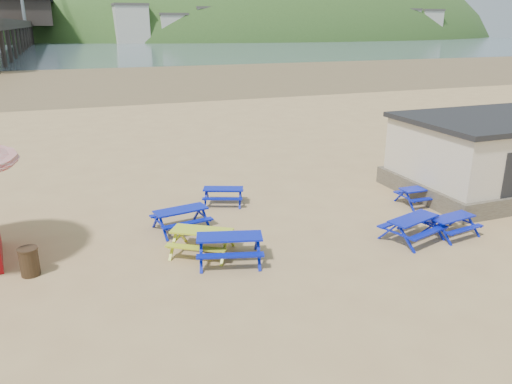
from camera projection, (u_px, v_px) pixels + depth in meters
name	position (u px, v px, depth m)	size (l,w,h in m)	color
ground	(266.00, 234.00, 16.79)	(400.00, 400.00, 0.00)	tan
wet_sand	(111.00, 77.00, 65.50)	(400.00, 400.00, 0.00)	brown
sea	(78.00, 45.00, 167.36)	(400.00, 400.00, 0.00)	#485B68
picnic_table_blue_a	(181.00, 219.00, 17.04)	(1.99, 1.71, 0.75)	#000AB3
picnic_table_blue_b	(223.00, 196.00, 19.52)	(1.88, 1.72, 0.64)	#000AB3
picnic_table_blue_c	(420.00, 196.00, 19.48)	(1.62, 1.32, 0.67)	#000AB3
picnic_table_blue_d	(230.00, 248.00, 14.78)	(2.28, 2.03, 0.81)	#000AB3
picnic_table_blue_e	(452.00, 226.00, 16.63)	(1.73, 1.48, 0.66)	#000AB3
picnic_table_blue_f	(412.00, 229.00, 16.25)	(2.16, 1.93, 0.76)	#000AB3
picnic_table_yellow	(202.00, 242.00, 15.28)	(2.36, 2.26, 0.77)	#ADC318
litter_bin	(29.00, 261.00, 13.94)	(0.56, 0.56, 0.82)	#352613
amenity_block	(492.00, 155.00, 20.70)	(7.40, 5.40, 3.15)	#665B4C
pier	(18.00, 27.00, 166.86)	(24.00, 220.00, 39.29)	black
headland_town	(262.00, 58.00, 253.60)	(264.00, 144.00, 108.00)	#2D4C1E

